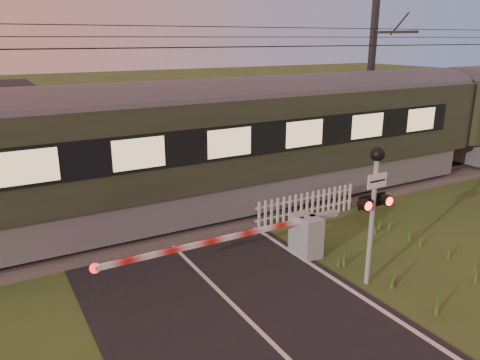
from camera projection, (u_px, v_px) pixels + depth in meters
ground at (263, 335)px, 9.48m from camera, size 160.00×160.00×0.00m
road at (270, 340)px, 9.29m from camera, size 6.00×140.00×0.03m
track_bed at (153, 225)px, 14.86m from camera, size 140.00×3.40×0.39m
overhead_wires at (142, 40)px, 13.21m from camera, size 120.00×0.62×0.62m
train at (443, 118)px, 20.61m from camera, size 45.34×3.13×4.23m
boom_gate at (297, 236)px, 12.67m from camera, size 6.82×0.88×1.16m
crossing_signal at (374, 192)px, 10.80m from camera, size 0.87×0.36×3.43m
picket_fence at (307, 206)px, 15.37m from camera, size 3.95×0.08×0.95m
catenary_mast at (371, 82)px, 20.94m from camera, size 0.24×2.47×7.51m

